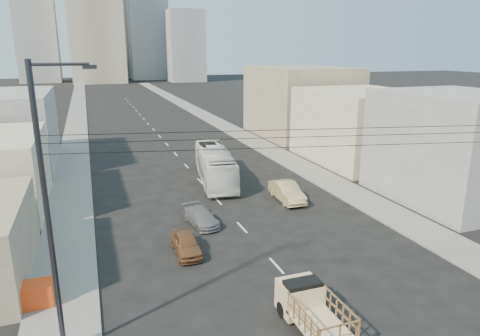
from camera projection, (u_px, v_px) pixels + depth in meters
sidewalk_left at (77, 120)px, 77.73m from camera, size 3.50×180.00×0.12m
sidewalk_right at (202, 114)px, 85.35m from camera, size 3.50×180.00×0.12m
lane_dashes at (156, 133)px, 66.11m from camera, size 0.15×104.00×0.01m
flatbed_pickup at (311, 307)px, 19.31m from camera, size 1.95×4.41×1.90m
city_bus at (215, 165)px, 41.20m from camera, size 4.50×11.99×3.26m
sedan_brown at (186, 244)px, 26.63m from camera, size 1.59×3.79×1.28m
sedan_tan at (287, 192)px, 36.04m from camera, size 1.89×4.85×1.57m
sedan_grey at (201, 217)px, 31.12m from camera, size 2.19×4.24×1.18m
streetlamp_left at (50, 210)px, 16.22m from camera, size 2.36×0.25×12.00m
overhead_wires at (349, 137)px, 16.97m from camera, size 23.01×5.02×0.72m
crate_stack at (34, 294)px, 21.01m from camera, size 1.80×1.20×1.14m
bldg_right_near at (456, 147)px, 35.66m from camera, size 10.00×12.00×9.00m
bldg_right_mid at (361, 126)px, 48.67m from camera, size 11.00×14.00×8.00m
bldg_right_far at (300, 102)px, 63.09m from camera, size 12.00×16.00×10.00m
high_rise_tower at (93, 3)px, 163.13m from camera, size 20.00×20.00×60.00m
midrise_ne at (148, 32)px, 186.53m from camera, size 16.00×16.00×40.00m
midrise_nw at (37, 38)px, 168.54m from camera, size 15.00×15.00×34.00m
midrise_back at (116, 29)px, 195.74m from camera, size 18.00×18.00×44.00m
midrise_east at (185, 46)px, 173.84m from camera, size 14.00×14.00×28.00m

